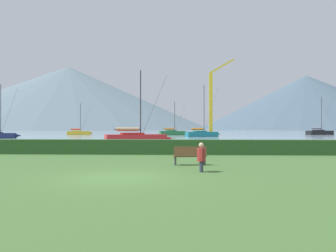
# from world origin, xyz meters

# --- Properties ---
(ground_plane) EXTENTS (1000.00, 1000.00, 0.00)m
(ground_plane) POSITION_xyz_m (0.00, 0.00, 0.00)
(ground_plane) COLOR #3D602D
(harbor_water) EXTENTS (320.00, 246.00, 0.00)m
(harbor_water) POSITION_xyz_m (0.00, 137.00, 0.00)
(harbor_water) COLOR #8499A8
(harbor_water) RESTS_ON ground_plane
(hedge_line) EXTENTS (80.00, 1.20, 1.05)m
(hedge_line) POSITION_xyz_m (0.00, 11.00, 0.52)
(hedge_line) COLOR #284C23
(hedge_line) RESTS_ON ground_plane
(sailboat_slip_0) EXTENTS (7.39, 3.73, 8.88)m
(sailboat_slip_0) POSITION_xyz_m (-26.99, 78.97, 0.60)
(sailboat_slip_0) COLOR gold
(sailboat_slip_0) RESTS_ON harbor_water
(sailboat_slip_1) EXTENTS (8.05, 4.16, 8.90)m
(sailboat_slip_1) POSITION_xyz_m (-0.23, 74.29, 0.65)
(sailboat_slip_1) COLOR #236B38
(sailboat_slip_1) RESTS_ON harbor_water
(sailboat_slip_4) EXTENTS (8.51, 4.43, 10.56)m
(sailboat_slip_4) POSITION_xyz_m (40.47, 80.47, 0.70)
(sailboat_slip_4) COLOR black
(sailboat_slip_4) RESTS_ON harbor_water
(sailboat_slip_5) EXTENTS (8.25, 4.74, 8.77)m
(sailboat_slip_5) POSITION_xyz_m (-3.06, 26.42, 0.67)
(sailboat_slip_5) COLOR red
(sailboat_slip_5) RESTS_ON harbor_water
(sailboat_slip_7) EXTENTS (7.96, 4.35, 11.15)m
(sailboat_slip_7) POSITION_xyz_m (6.53, 58.14, 0.67)
(sailboat_slip_7) COLOR #19707A
(sailboat_slip_7) RESTS_ON harbor_water
(park_bench_near_path) EXTENTS (1.68, 0.65, 0.95)m
(park_bench_near_path) POSITION_xyz_m (2.85, 4.22, 0.53)
(park_bench_near_path) COLOR brown
(park_bench_near_path) RESTS_ON ground_plane
(person_seated_viewer) EXTENTS (0.36, 0.57, 1.25)m
(person_seated_viewer) POSITION_xyz_m (3.28, 1.69, 0.69)
(person_seated_viewer) COLOR #2D3347
(person_seated_viewer) RESTS_ON ground_plane
(dock_crane) EXTENTS (6.41, 2.00, 18.03)m
(dock_crane) POSITION_xyz_m (9.09, 64.45, 6.50)
(dock_crane) COLOR #333338
(dock_crane) RESTS_ON ground_plane
(distant_hill_west_ridge) EXTENTS (317.67, 317.67, 70.70)m
(distant_hill_west_ridge) POSITION_xyz_m (-126.58, 349.56, 35.35)
(distant_hill_west_ridge) COLOR slate
(distant_hill_west_ridge) RESTS_ON ground_plane
(distant_hill_central_peak) EXTENTS (220.96, 220.96, 55.66)m
(distant_hill_central_peak) POSITION_xyz_m (128.51, 329.01, 27.83)
(distant_hill_central_peak) COLOR #425666
(distant_hill_central_peak) RESTS_ON ground_plane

